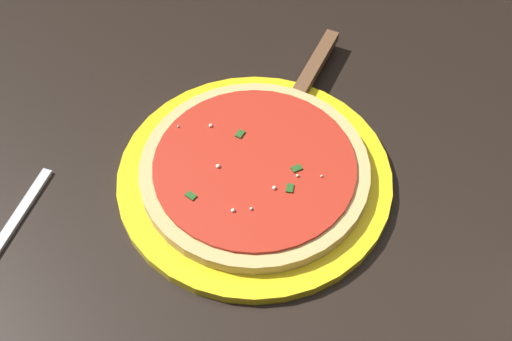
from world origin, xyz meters
TOP-DOWN VIEW (x-y plane):
  - restaurant_table at (0.00, 0.00)m, footprint 0.84×0.77m
  - serving_plate at (-0.02, 0.04)m, footprint 0.33×0.33m
  - pizza at (-0.02, 0.04)m, footprint 0.27×0.27m
  - pizza_server at (0.05, 0.18)m, footprint 0.13×0.22m
  - fork at (-0.30, -0.05)m, footprint 0.07×0.18m

SIDE VIEW (x-z plane):
  - restaurant_table at x=0.00m, z-range 0.22..0.99m
  - fork at x=-0.30m, z-range 0.77..0.78m
  - serving_plate at x=-0.02m, z-range 0.77..0.79m
  - pizza_server at x=0.05m, z-range 0.78..0.80m
  - pizza at x=-0.02m, z-range 0.78..0.81m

